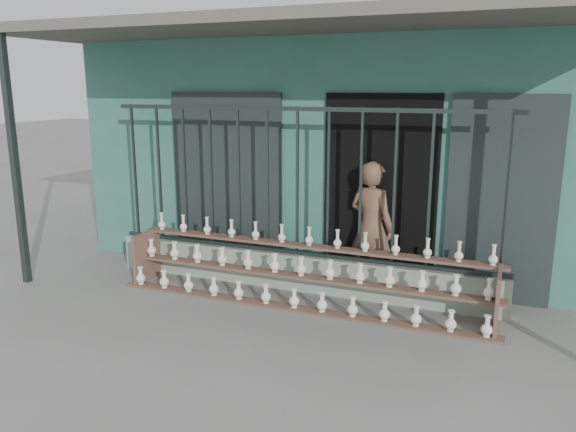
% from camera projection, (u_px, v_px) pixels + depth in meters
% --- Properties ---
extents(ground, '(60.00, 60.00, 0.00)m').
position_uv_depth(ground, '(253.00, 329.00, 5.86)').
color(ground, slate).
extents(workshop_building, '(7.40, 6.60, 3.21)m').
position_uv_depth(workshop_building, '(360.00, 139.00, 9.33)').
color(workshop_building, '#336D5D').
rests_on(workshop_building, ground).
extents(parapet_wall, '(5.00, 0.20, 0.45)m').
position_uv_depth(parapet_wall, '(297.00, 271.00, 6.99)').
color(parapet_wall, '#93A68F').
rests_on(parapet_wall, ground).
extents(security_fence, '(5.00, 0.04, 1.80)m').
position_uv_depth(security_fence, '(297.00, 183.00, 6.74)').
color(security_fence, '#283330').
rests_on(security_fence, parapet_wall).
extents(shelf_rack, '(4.50, 0.68, 0.85)m').
position_uv_depth(shelf_rack, '(301.00, 273.00, 6.51)').
color(shelf_rack, brown).
rests_on(shelf_rack, ground).
extents(elderly_woman, '(0.69, 0.57, 1.62)m').
position_uv_depth(elderly_woman, '(371.00, 227.00, 6.82)').
color(elderly_woman, brown).
rests_on(elderly_woman, ground).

